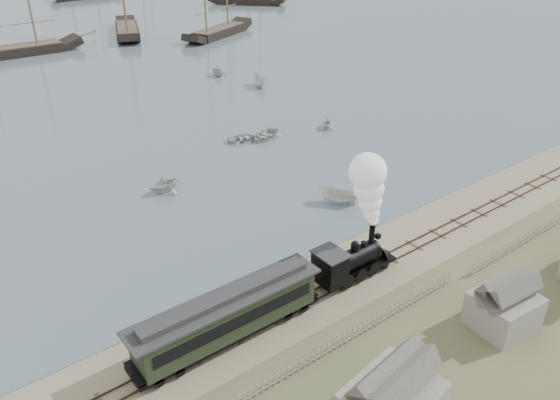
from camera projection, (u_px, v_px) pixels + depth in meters
ground at (354, 255)px, 44.29m from camera, size 600.00×600.00×0.00m
rail_track at (372, 266)px, 42.87m from camera, size 120.00×1.80×0.16m
picket_fence_west at (358, 337)px, 35.95m from camera, size 19.00×0.10×1.20m
picket_fence_east at (525, 244)px, 45.70m from camera, size 15.00×0.10×1.20m
shed_mid at (500, 325)px, 36.98m from camera, size 4.00×3.50×3.60m
locomotive at (366, 224)px, 40.17m from camera, size 7.59×2.83×9.46m
passenger_coach at (228, 315)px, 34.81m from camera, size 13.45×2.59×3.27m
beached_dinghy at (279, 288)px, 39.84m from camera, size 4.68×5.15×0.87m
rowboat_1 at (165, 183)px, 53.53m from camera, size 3.39×3.77×1.77m
rowboat_2 at (338, 196)px, 51.48m from camera, size 3.86×3.29×1.44m
rowboat_3 at (242, 138)px, 65.16m from camera, size 3.37×4.10×0.74m
rowboat_4 at (326, 123)px, 68.57m from camera, size 3.28×3.38×1.36m
rowboat_5 at (259, 81)px, 84.28m from camera, size 4.40×2.90×1.59m
rowboat_7 at (217, 70)px, 89.33m from camera, size 3.54×3.10×1.80m
rowboat_8 at (265, 135)px, 65.85m from camera, size 4.44×5.07×0.87m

